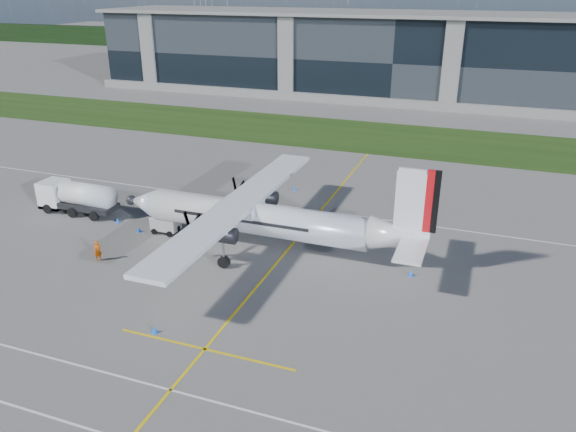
{
  "coord_description": "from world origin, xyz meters",
  "views": [
    {
      "loc": [
        17.78,
        -31.16,
        21.02
      ],
      "look_at": [
        2.72,
        9.6,
        2.74
      ],
      "focal_mm": 35.0,
      "sensor_mm": 36.0,
      "label": 1
    }
  ],
  "objects_px": {
    "turboprop_aircraft": "(267,202)",
    "ground_crew_person": "(98,249)",
    "safety_cone_stbdwing": "(295,188)",
    "baggage_tug": "(166,224)",
    "safety_cone_fwd": "(118,220)",
    "safety_cone_tail": "(411,273)",
    "fuel_tanker_truck": "(73,197)",
    "pylon_west": "(203,0)",
    "safety_cone_nose_port": "(139,229)",
    "safety_cone_nose_stbd": "(152,222)",
    "safety_cone_portwing": "(154,329)"
  },
  "relations": [
    {
      "from": "fuel_tanker_truck",
      "to": "safety_cone_tail",
      "type": "relative_size",
      "value": 16.72
    },
    {
      "from": "safety_cone_nose_port",
      "to": "safety_cone_stbdwing",
      "type": "xyz_separation_m",
      "value": [
        9.57,
        15.15,
        0.0
      ]
    },
    {
      "from": "safety_cone_nose_port",
      "to": "safety_cone_stbdwing",
      "type": "bearing_deg",
      "value": 57.72
    },
    {
      "from": "pylon_west",
      "to": "fuel_tanker_truck",
      "type": "height_order",
      "value": "pylon_west"
    },
    {
      "from": "baggage_tug",
      "to": "pylon_west",
      "type": "bearing_deg",
      "value": 116.77
    },
    {
      "from": "fuel_tanker_truck",
      "to": "safety_cone_stbdwing",
      "type": "height_order",
      "value": "fuel_tanker_truck"
    },
    {
      "from": "safety_cone_nose_stbd",
      "to": "safety_cone_fwd",
      "type": "bearing_deg",
      "value": -167.9
    },
    {
      "from": "safety_cone_stbdwing",
      "to": "safety_cone_nose_stbd",
      "type": "bearing_deg",
      "value": -125.14
    },
    {
      "from": "safety_cone_nose_port",
      "to": "safety_cone_fwd",
      "type": "height_order",
      "value": "same"
    },
    {
      "from": "safety_cone_portwing",
      "to": "safety_cone_nose_stbd",
      "type": "bearing_deg",
      "value": 123.43
    },
    {
      "from": "turboprop_aircraft",
      "to": "fuel_tanker_truck",
      "type": "height_order",
      "value": "turboprop_aircraft"
    },
    {
      "from": "fuel_tanker_truck",
      "to": "safety_cone_nose_stbd",
      "type": "xyz_separation_m",
      "value": [
        8.86,
        -0.07,
        -1.32
      ]
    },
    {
      "from": "turboprop_aircraft",
      "to": "safety_cone_fwd",
      "type": "xyz_separation_m",
      "value": [
        -15.38,
        0.25,
        -3.98
      ]
    },
    {
      "from": "turboprop_aircraft",
      "to": "pylon_west",
      "type": "bearing_deg",
      "value": 119.88
    },
    {
      "from": "safety_cone_tail",
      "to": "baggage_tug",
      "type": "bearing_deg",
      "value": 178.76
    },
    {
      "from": "baggage_tug",
      "to": "safety_cone_nose_stbd",
      "type": "xyz_separation_m",
      "value": [
        -2.19,
        1.06,
        -0.54
      ]
    },
    {
      "from": "ground_crew_person",
      "to": "safety_cone_nose_port",
      "type": "distance_m",
      "value": 5.98
    },
    {
      "from": "fuel_tanker_truck",
      "to": "ground_crew_person",
      "type": "bearing_deg",
      "value": -41.41
    },
    {
      "from": "safety_cone_fwd",
      "to": "safety_cone_tail",
      "type": "bearing_deg",
      "value": -1.72
    },
    {
      "from": "pylon_west",
      "to": "ground_crew_person",
      "type": "distance_m",
      "value": 164.34
    },
    {
      "from": "pylon_west",
      "to": "safety_cone_stbdwing",
      "type": "height_order",
      "value": "pylon_west"
    },
    {
      "from": "safety_cone_fwd",
      "to": "safety_cone_tail",
      "type": "distance_m",
      "value": 27.5
    },
    {
      "from": "fuel_tanker_truck",
      "to": "safety_cone_portwing",
      "type": "bearing_deg",
      "value": -38.69
    },
    {
      "from": "fuel_tanker_truck",
      "to": "turboprop_aircraft",
      "type": "bearing_deg",
      "value": -2.82
    },
    {
      "from": "fuel_tanker_truck",
      "to": "safety_cone_stbdwing",
      "type": "bearing_deg",
      "value": 36.02
    },
    {
      "from": "safety_cone_portwing",
      "to": "safety_cone_fwd",
      "type": "relative_size",
      "value": 1.0
    },
    {
      "from": "turboprop_aircraft",
      "to": "safety_cone_nose_port",
      "type": "distance_m",
      "value": 12.92
    },
    {
      "from": "safety_cone_stbdwing",
      "to": "safety_cone_tail",
      "type": "xyz_separation_m",
      "value": [
        14.81,
        -14.88,
        0.0
      ]
    },
    {
      "from": "pylon_west",
      "to": "safety_cone_fwd",
      "type": "relative_size",
      "value": 60.0
    },
    {
      "from": "pylon_west",
      "to": "fuel_tanker_truck",
      "type": "xyz_separation_m",
      "value": [
        60.42,
        -140.55,
        -13.43
      ]
    },
    {
      "from": "safety_cone_nose_stbd",
      "to": "safety_cone_nose_port",
      "type": "distance_m",
      "value": 1.81
    },
    {
      "from": "fuel_tanker_truck",
      "to": "safety_cone_nose_port",
      "type": "height_order",
      "value": "fuel_tanker_truck"
    },
    {
      "from": "pylon_west",
      "to": "safety_cone_portwing",
      "type": "bearing_deg",
      "value": -63.04
    },
    {
      "from": "safety_cone_stbdwing",
      "to": "safety_cone_portwing",
      "type": "distance_m",
      "value": 28.24
    },
    {
      "from": "ground_crew_person",
      "to": "safety_cone_stbdwing",
      "type": "distance_m",
      "value": 23.09
    },
    {
      "from": "safety_cone_nose_port",
      "to": "safety_cone_nose_stbd",
      "type": "bearing_deg",
      "value": 84.49
    },
    {
      "from": "pylon_west",
      "to": "turboprop_aircraft",
      "type": "height_order",
      "value": "pylon_west"
    },
    {
      "from": "turboprop_aircraft",
      "to": "safety_cone_tail",
      "type": "bearing_deg",
      "value": -2.72
    },
    {
      "from": "ground_crew_person",
      "to": "safety_cone_nose_stbd",
      "type": "relative_size",
      "value": 3.96
    },
    {
      "from": "fuel_tanker_truck",
      "to": "safety_cone_fwd",
      "type": "bearing_deg",
      "value": -7.97
    },
    {
      "from": "fuel_tanker_truck",
      "to": "baggage_tug",
      "type": "relative_size",
      "value": 3.18
    },
    {
      "from": "turboprop_aircraft",
      "to": "ground_crew_person",
      "type": "height_order",
      "value": "turboprop_aircraft"
    },
    {
      "from": "ground_crew_person",
      "to": "safety_cone_nose_port",
      "type": "height_order",
      "value": "ground_crew_person"
    },
    {
      "from": "pylon_west",
      "to": "baggage_tug",
      "type": "bearing_deg",
      "value": -63.23
    },
    {
      "from": "safety_cone_stbdwing",
      "to": "ground_crew_person",
      "type": "bearing_deg",
      "value": -114.02
    },
    {
      "from": "turboprop_aircraft",
      "to": "fuel_tanker_truck",
      "type": "relative_size",
      "value": 3.37
    },
    {
      "from": "fuel_tanker_truck",
      "to": "ground_crew_person",
      "type": "xyz_separation_m",
      "value": [
        8.86,
        -7.81,
        -0.58
      ]
    },
    {
      "from": "safety_cone_stbdwing",
      "to": "safety_cone_fwd",
      "type": "xyz_separation_m",
      "value": [
        -12.69,
        -14.05,
        0.0
      ]
    },
    {
      "from": "safety_cone_nose_port",
      "to": "safety_cone_fwd",
      "type": "bearing_deg",
      "value": 160.63
    },
    {
      "from": "safety_cone_stbdwing",
      "to": "baggage_tug",
      "type": "bearing_deg",
      "value": -116.58
    }
  ]
}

